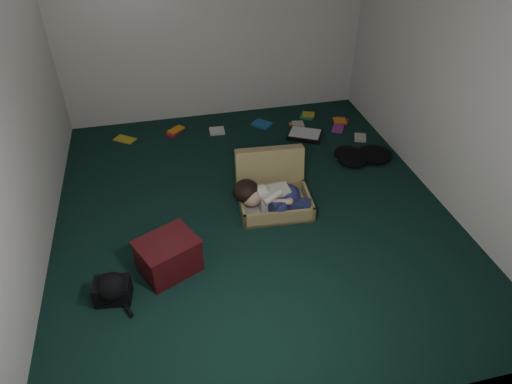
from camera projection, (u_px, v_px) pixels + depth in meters
name	position (u px, v px, depth m)	size (l,w,h in m)	color
floor	(253.00, 210.00, 4.80)	(4.50, 4.50, 0.00)	black
wall_back	(213.00, 21.00, 5.76)	(4.50, 4.50, 0.00)	silver
wall_front	(352.00, 287.00, 2.27)	(4.50, 4.50, 0.00)	silver
wall_left	(9.00, 121.00, 3.65)	(4.50, 4.50, 0.00)	silver
wall_right	(455.00, 75.00, 4.38)	(4.50, 4.50, 0.00)	silver
suitcase	(273.00, 189.00, 4.82)	(0.78, 0.77, 0.54)	tan
person	(271.00, 197.00, 4.65)	(0.79, 0.42, 0.33)	beige
maroon_bin	(168.00, 256.00, 4.02)	(0.63, 0.57, 0.35)	#420D11
backpack	(112.00, 290.00, 3.79)	(0.37, 0.29, 0.22)	black
clothing_pile	(361.00, 154.00, 5.53)	(0.49, 0.40, 0.16)	black
paper_tray	(305.00, 135.00, 6.00)	(0.53, 0.49, 0.06)	black
book_scatter	(277.00, 131.00, 6.12)	(3.21, 1.36, 0.02)	gold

